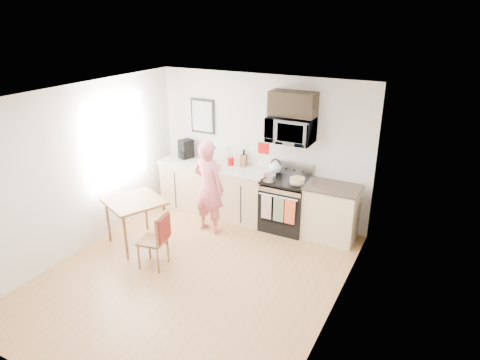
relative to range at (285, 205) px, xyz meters
The scene contains 28 objects.
floor 2.12m from the range, 107.69° to the right, with size 4.60×4.60×0.00m, color #A06E3E.
back_wall 1.12m from the range, 152.75° to the left, with size 4.00×0.04×2.60m, color silver.
front_wall 4.41m from the range, 98.38° to the right, with size 4.00×0.04×2.60m, color silver.
left_wall 3.40m from the range, 143.09° to the right, with size 0.04×4.60×2.60m, color silver.
right_wall 2.55m from the range, 55.26° to the right, with size 0.04×4.60×2.60m, color silver.
ceiling 3.00m from the range, 107.69° to the right, with size 4.00×4.60×0.04m, color white.
window 3.06m from the range, 155.62° to the right, with size 0.06×1.40×1.50m.
cabinet_left 1.43m from the range, behind, with size 2.10×0.60×0.90m, color #CDB383.
countertop_left 1.51m from the range, behind, with size 2.14×0.64×0.04m, color beige.
cabinet_right 0.80m from the range, ahead, with size 0.84×0.60×0.90m, color #CDB383.
countertop_right 0.93m from the range, ahead, with size 0.88×0.64×0.04m, color black.
range is the anchor object (origin of this frame).
microwave 1.33m from the range, 90.06° to the left, with size 0.76×0.51×0.42m, color #AFAFB3.
upper_cabinet 1.75m from the range, 90.04° to the left, with size 0.76×0.35×0.40m, color black.
wall_art 2.27m from the range, behind, with size 0.50×0.04×0.65m.
wall_trivet 1.09m from the range, 151.92° to the left, with size 0.20×0.02×0.20m, color #A30F0D.
person 1.37m from the range, 149.02° to the right, with size 0.59×0.39×1.63m, color #B33144.
dining_table 2.54m from the range, 140.47° to the right, with size 0.95×0.95×0.77m.
chair 2.32m from the range, 120.03° to the right, with size 0.47×0.43×0.88m.
knife_block 1.14m from the range, 166.06° to the left, with size 0.10×0.13×0.21m, color brown.
utensil_crock 1.34m from the range, behind, with size 0.12×0.12×0.35m.
fruit_bowl 1.71m from the range, behind, with size 0.24×0.24×0.10m.
milk_carton 1.65m from the range, behind, with size 0.08×0.08×0.22m, color tan.
coffee_maker 2.23m from the range, behind, with size 0.27×0.33×0.36m.
bread_bag 1.48m from the range, behind, with size 0.31×0.14×0.11m, color tan.
cake 0.59m from the range, 24.72° to the right, with size 0.30×0.30×0.10m.
kettle 0.69m from the range, 147.53° to the left, with size 0.21×0.21×0.26m.
pot 0.63m from the range, 139.04° to the right, with size 0.22×0.37×0.11m.
Camera 1 is at (3.03, -4.36, 3.59)m, focal length 32.00 mm.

